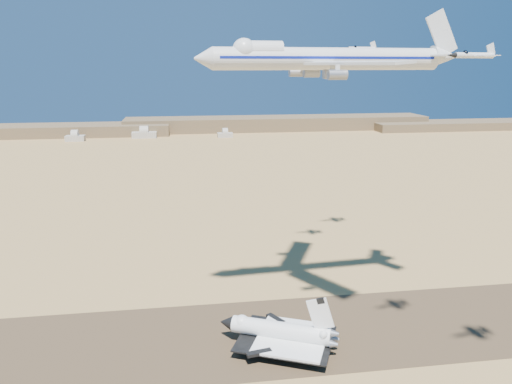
{
  "coord_description": "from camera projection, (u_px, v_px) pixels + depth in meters",
  "views": [
    {
      "loc": [
        -14.34,
        -148.46,
        88.15
      ],
      "look_at": [
        9.17,
        8.0,
        47.79
      ],
      "focal_mm": 35.0,
      "sensor_mm": 36.0,
      "label": 1
    }
  ],
  "objects": [
    {
      "name": "chase_jet_e",
      "position": [
        361.0,
        48.0,
        222.09
      ],
      "size": [
        16.46,
        9.09,
        4.11
      ],
      "rotation": [
        0.0,
        0.0,
        0.13
      ],
      "color": "silver"
    },
    {
      "name": "crew_c",
      "position": [
        307.0,
        359.0,
        152.59
      ],
      "size": [
        1.14,
        0.8,
        1.76
      ],
      "primitive_type": "imported",
      "rotation": [
        0.0,
        0.0,
        2.85
      ],
      "color": "orange",
      "rests_on": "runway"
    },
    {
      "name": "shuttle",
      "position": [
        280.0,
        332.0,
        159.52
      ],
      "size": [
        39.39,
        33.61,
        19.19
      ],
      "rotation": [
        0.0,
        0.0,
        -0.43
      ],
      "color": "white",
      "rests_on": "runway"
    },
    {
      "name": "hangars",
      "position": [
        141.0,
        135.0,
        614.15
      ],
      "size": [
        200.5,
        29.5,
        30.0
      ],
      "color": "#BBB4A5",
      "rests_on": "ground"
    },
    {
      "name": "chase_jet_d",
      "position": [
        331.0,
        61.0,
        204.8
      ],
      "size": [
        15.03,
        8.02,
        3.74
      ],
      "rotation": [
        0.0,
        0.0,
        -0.04
      ],
      "color": "silver"
    },
    {
      "name": "ground",
      "position": [
        232.0,
        338.0,
        166.11
      ],
      "size": [
        1200.0,
        1200.0,
        0.0
      ],
      "primitive_type": "plane",
      "color": "tan",
      "rests_on": "ground"
    },
    {
      "name": "carrier_747",
      "position": [
        320.0,
        59.0,
        157.22
      ],
      "size": [
        87.81,
        68.0,
        21.89
      ],
      "rotation": [
        0.0,
        0.0,
        0.07
      ],
      "color": "silver"
    },
    {
      "name": "runway",
      "position": [
        232.0,
        338.0,
        166.11
      ],
      "size": [
        600.0,
        50.0,
        0.06
      ],
      "primitive_type": "cube",
      "color": "brown",
      "rests_on": "ground"
    },
    {
      "name": "crew_b",
      "position": [
        306.0,
        353.0,
        155.71
      ],
      "size": [
        0.72,
        1.01,
        1.89
      ],
      "primitive_type": "imported",
      "rotation": [
        0.0,
        0.0,
        1.79
      ],
      "color": "orange",
      "rests_on": "runway"
    },
    {
      "name": "chase_jet_a",
      "position": [
        473.0,
        55.0,
        121.81
      ],
      "size": [
        14.81,
        8.5,
        3.75
      ],
      "rotation": [
        0.0,
        0.0,
        0.24
      ],
      "color": "silver"
    },
    {
      "name": "crew_a",
      "position": [
        309.0,
        361.0,
        151.65
      ],
      "size": [
        0.59,
        0.69,
        1.6
      ],
      "primitive_type": "imported",
      "rotation": [
        0.0,
        0.0,
        1.13
      ],
      "color": "orange",
      "rests_on": "runway"
    },
    {
      "name": "ridgeline",
      "position": [
        240.0,
        126.0,
        678.9
      ],
      "size": [
        960.0,
        90.0,
        18.0
      ],
      "color": "brown",
      "rests_on": "ground"
    }
  ]
}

